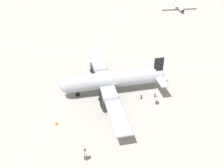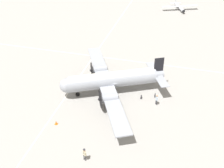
{
  "view_description": "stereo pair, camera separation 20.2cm",
  "coord_description": "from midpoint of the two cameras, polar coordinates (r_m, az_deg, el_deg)",
  "views": [
    {
      "loc": [
        -37.07,
        -9.85,
        27.15
      ],
      "look_at": [
        0.0,
        0.0,
        1.58
      ],
      "focal_mm": 45.0,
      "sensor_mm": 36.0,
      "label": 1
    },
    {
      "loc": [
        -37.02,
        -10.04,
        27.15
      ],
      "look_at": [
        0.0,
        0.0,
        1.58
      ],
      "focal_mm": 45.0,
      "sensor_mm": 36.0,
      "label": 2
    }
  ],
  "objects": [
    {
      "name": "suitcase_upright_spare",
      "position": [
        46.16,
        8.6,
        -2.3
      ],
      "size": [
        0.36,
        0.15,
        0.65
      ],
      "color": "#232328",
      "rests_on": "ground_plane"
    },
    {
      "name": "ground_plane",
      "position": [
        46.99,
        -0.12,
        -1.6
      ],
      "size": [
        300.0,
        300.0,
        0.0
      ],
      "primitive_type": "plane",
      "color": "gray"
    },
    {
      "name": "suitcase_near_door",
      "position": [
        45.59,
        5.84,
        -2.64
      ],
      "size": [
        0.43,
        0.16,
        0.58
      ],
      "color": "#232328",
      "rests_on": "ground_plane"
    },
    {
      "name": "apron_line_eastwest",
      "position": [
        48.94,
        -8.03,
        -0.37
      ],
      "size": [
        120.0,
        0.16,
        0.01
      ],
      "color": "silver",
      "rests_on": "ground_plane"
    },
    {
      "name": "crew_foreground",
      "position": [
        35.34,
        -5.67,
        -13.87
      ],
      "size": [
        0.41,
        0.58,
        1.85
      ],
      "rotation": [
        0.0,
        0.0,
        1.16
      ],
      "color": "#2D2D33",
      "rests_on": "ground_plane"
    },
    {
      "name": "traffic_cone",
      "position": [
        41.29,
        -11.38,
        -7.75
      ],
      "size": [
        0.44,
        0.44,
        0.57
      ],
      "color": "orange",
      "rests_on": "ground_plane"
    },
    {
      "name": "airliner_main",
      "position": [
        45.56,
        -0.62,
        0.84
      ],
      "size": [
        23.58,
        17.1,
        5.53
      ],
      "rotation": [
        0.0,
        0.0,
        2.04
      ],
      "color": "#9399A3",
      "rests_on": "ground_plane"
    },
    {
      "name": "passenger_boarding",
      "position": [
        44.14,
        8.95,
        -2.95
      ],
      "size": [
        0.51,
        0.41,
        1.8
      ],
      "rotation": [
        0.0,
        0.0,
        0.64
      ],
      "color": "#2D2D33",
      "rests_on": "ground_plane"
    },
    {
      "name": "apron_line_northsouth",
      "position": [
        56.34,
        2.86,
        4.84
      ],
      "size": [
        0.16,
        120.0,
        0.01
      ],
      "color": "silver",
      "rests_on": "ground_plane"
    },
    {
      "name": "light_aircraft_taxiing",
      "position": [
        85.95,
        13.36,
        14.98
      ],
      "size": [
        7.82,
        10.1,
        2.01
      ],
      "rotation": [
        0.0,
        0.0,
        3.53
      ],
      "color": "#B7BCC6",
      "rests_on": "ground_plane"
    }
  ]
}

